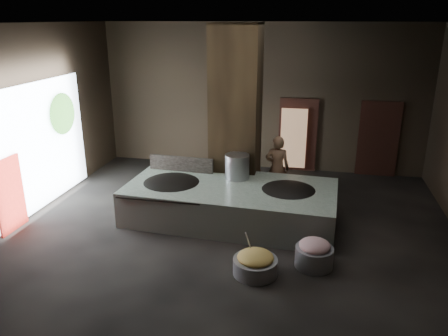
% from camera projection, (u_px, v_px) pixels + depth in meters
% --- Properties ---
extents(floor, '(10.00, 9.00, 0.10)m').
position_uv_depth(floor, '(233.00, 230.00, 10.11)').
color(floor, black).
rests_on(floor, ground).
extents(ceiling, '(10.00, 9.00, 0.10)m').
position_uv_depth(ceiling, '(234.00, 21.00, 8.60)').
color(ceiling, black).
rests_on(ceiling, back_wall).
extents(back_wall, '(10.00, 0.10, 4.50)m').
position_uv_depth(back_wall, '(261.00, 98.00, 13.56)').
color(back_wall, black).
rests_on(back_wall, ground).
extents(front_wall, '(10.00, 0.10, 4.50)m').
position_uv_depth(front_wall, '(162.00, 228.00, 5.15)').
color(front_wall, black).
rests_on(front_wall, ground).
extents(left_wall, '(0.10, 9.00, 4.50)m').
position_uv_depth(left_wall, '(25.00, 123.00, 10.34)').
color(left_wall, black).
rests_on(left_wall, ground).
extents(pillar, '(1.20, 1.20, 4.50)m').
position_uv_depth(pillar, '(236.00, 115.00, 11.17)').
color(pillar, black).
rests_on(pillar, ground).
extents(hearth_platform, '(5.00, 2.58, 0.85)m').
position_uv_depth(hearth_platform, '(231.00, 202.00, 10.43)').
color(hearth_platform, '#A3B4A2').
rests_on(hearth_platform, ground).
extents(platform_cap, '(4.78, 2.30, 0.03)m').
position_uv_depth(platform_cap, '(231.00, 187.00, 10.30)').
color(platform_cap, black).
rests_on(platform_cap, hearth_platform).
extents(wok_left, '(1.54, 1.54, 0.43)m').
position_uv_depth(wok_left, '(172.00, 186.00, 10.56)').
color(wok_left, black).
rests_on(wok_left, hearth_platform).
extents(wok_left_rim, '(1.57, 1.57, 0.05)m').
position_uv_depth(wok_left_rim, '(172.00, 183.00, 10.54)').
color(wok_left_rim, black).
rests_on(wok_left_rim, hearth_platform).
extents(wok_right, '(1.43, 1.43, 0.40)m').
position_uv_depth(wok_right, '(288.00, 193.00, 10.11)').
color(wok_right, black).
rests_on(wok_right, hearth_platform).
extents(wok_right_rim, '(1.47, 1.47, 0.05)m').
position_uv_depth(wok_right_rim, '(288.00, 191.00, 10.08)').
color(wok_right_rim, black).
rests_on(wok_right_rim, hearth_platform).
extents(stock_pot, '(0.60, 0.60, 0.64)m').
position_uv_depth(stock_pot, '(237.00, 167.00, 10.70)').
color(stock_pot, '#919298').
rests_on(stock_pot, hearth_platform).
extents(splash_guard, '(1.70, 0.15, 0.43)m').
position_uv_depth(splash_guard, '(181.00, 165.00, 11.21)').
color(splash_guard, black).
rests_on(splash_guard, hearth_platform).
extents(cook, '(0.65, 0.43, 1.73)m').
position_uv_depth(cook, '(277.00, 168.00, 11.45)').
color(cook, '#916649').
rests_on(cook, ground).
extents(veg_basin, '(0.94, 0.94, 0.31)m').
position_uv_depth(veg_basin, '(255.00, 266.00, 8.25)').
color(veg_basin, gray).
rests_on(veg_basin, ground).
extents(veg_fill, '(0.69, 0.69, 0.21)m').
position_uv_depth(veg_fill, '(255.00, 257.00, 8.18)').
color(veg_fill, '#9CAD54').
rests_on(veg_fill, veg_basin).
extents(ladle, '(0.13, 0.33, 0.60)m').
position_uv_depth(ladle, '(249.00, 243.00, 8.28)').
color(ladle, '#919298').
rests_on(ladle, veg_basin).
extents(meat_basin, '(0.80, 0.80, 0.40)m').
position_uv_depth(meat_basin, '(314.00, 257.00, 8.48)').
color(meat_basin, gray).
rests_on(meat_basin, ground).
extents(meat_fill, '(0.61, 0.61, 0.23)m').
position_uv_depth(meat_fill, '(315.00, 245.00, 8.40)').
color(meat_fill, '#B76D79').
rests_on(meat_fill, meat_basin).
extents(doorway_near, '(1.18, 0.08, 2.38)m').
position_uv_depth(doorway_near, '(298.00, 136.00, 13.61)').
color(doorway_near, black).
rests_on(doorway_near, ground).
extents(doorway_near_glow, '(0.79, 0.04, 1.88)m').
position_uv_depth(doorway_near_glow, '(293.00, 139.00, 13.55)').
color(doorway_near_glow, '#8C6647').
rests_on(doorway_near_glow, ground).
extents(doorway_far, '(1.18, 0.08, 2.38)m').
position_uv_depth(doorway_far, '(378.00, 140.00, 13.14)').
color(doorway_far, black).
rests_on(doorway_far, ground).
extents(doorway_far_glow, '(0.88, 0.04, 2.09)m').
position_uv_depth(doorway_far_glow, '(376.00, 141.00, 13.32)').
color(doorway_far_glow, '#8C6647').
rests_on(doorway_far_glow, ground).
extents(left_opening, '(0.04, 4.20, 3.10)m').
position_uv_depth(left_opening, '(37.00, 147.00, 10.72)').
color(left_opening, white).
rests_on(left_opening, ground).
extents(pavilion_sliver, '(0.05, 0.90, 1.70)m').
position_uv_depth(pavilion_sliver, '(10.00, 195.00, 9.75)').
color(pavilion_sliver, maroon).
rests_on(pavilion_sliver, ground).
extents(tree_silhouette, '(0.28, 1.10, 1.10)m').
position_uv_depth(tree_silhouette, '(63.00, 114.00, 11.52)').
color(tree_silhouette, '#194714').
rests_on(tree_silhouette, left_opening).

